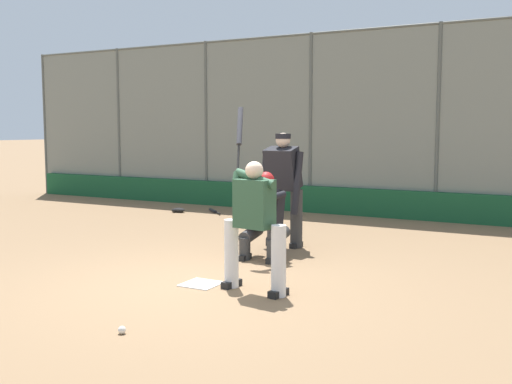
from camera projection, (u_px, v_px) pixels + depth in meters
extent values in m
plane|color=#846647|center=(201.00, 284.00, 7.28)|extent=(160.00, 160.00, 0.00)
cube|color=white|center=(201.00, 284.00, 7.28)|extent=(0.43, 0.43, 0.01)
cylinder|color=#515651|center=(438.00, 123.00, 12.16)|extent=(0.08, 0.08, 4.02)
cylinder|color=#515651|center=(311.00, 123.00, 13.49)|extent=(0.08, 0.08, 4.02)
cylinder|color=#515651|center=(206.00, 124.00, 14.82)|extent=(0.08, 0.08, 4.02)
cylinder|color=#515651|center=(119.00, 124.00, 16.15)|extent=(0.08, 0.08, 4.02)
cylinder|color=#515651|center=(45.00, 125.00, 17.48)|extent=(0.08, 0.08, 4.02)
cube|color=gray|center=(371.00, 123.00, 12.83)|extent=(19.65, 0.01, 4.02)
cylinder|color=#515651|center=(373.00, 29.00, 12.62)|extent=(19.65, 0.06, 0.06)
cube|color=#19512D|center=(368.00, 203.00, 12.92)|extent=(19.26, 0.18, 0.60)
cylinder|color=silver|center=(279.00, 261.00, 6.71)|extent=(0.17, 0.17, 0.82)
cube|color=black|center=(278.00, 293.00, 6.75)|extent=(0.15, 0.29, 0.08)
cylinder|color=silver|center=(231.00, 254.00, 7.12)|extent=(0.17, 0.17, 0.82)
cube|color=black|center=(232.00, 284.00, 7.15)|extent=(0.15, 0.29, 0.08)
cube|color=#2D5138|center=(254.00, 204.00, 6.85)|extent=(0.47, 0.32, 0.56)
sphere|color=beige|center=(254.00, 170.00, 6.81)|extent=(0.21, 0.21, 0.21)
cylinder|color=#2D5138|center=(255.00, 178.00, 6.84)|extent=(0.58, 0.22, 0.21)
cylinder|color=#2D5138|center=(237.00, 177.00, 7.00)|extent=(0.11, 0.15, 0.16)
sphere|color=black|center=(238.00, 172.00, 7.02)|extent=(0.04, 0.04, 0.04)
cylinder|color=black|center=(238.00, 158.00, 7.10)|extent=(0.12, 0.22, 0.33)
cylinder|color=#28282D|center=(240.00, 126.00, 7.30)|extent=(0.20, 0.33, 0.48)
cylinder|color=#333333|center=(272.00, 251.00, 8.44)|extent=(0.16, 0.16, 0.33)
cylinder|color=#333333|center=(278.00, 236.00, 8.61)|extent=(0.21, 0.50, 0.25)
cube|color=black|center=(272.00, 260.00, 8.46)|extent=(0.11, 0.26, 0.08)
cylinder|color=#333333|center=(245.00, 249.00, 8.63)|extent=(0.16, 0.16, 0.33)
cylinder|color=#333333|center=(251.00, 234.00, 8.80)|extent=(0.21, 0.50, 0.25)
cube|color=black|center=(245.00, 257.00, 8.64)|extent=(0.11, 0.26, 0.08)
cube|color=black|center=(266.00, 208.00, 8.71)|extent=(0.49, 0.40, 0.59)
cube|color=#B21E1E|center=(261.00, 209.00, 8.57)|extent=(0.43, 0.16, 0.49)
sphere|color=brown|center=(266.00, 183.00, 8.67)|extent=(0.22, 0.22, 0.22)
sphere|color=#B21E1E|center=(266.00, 180.00, 8.67)|extent=(0.24, 0.24, 0.24)
cylinder|color=black|center=(270.00, 198.00, 8.38)|extent=(0.28, 0.57, 0.17)
ellipsoid|color=black|center=(255.00, 202.00, 8.20)|extent=(0.30, 0.11, 0.24)
cylinder|color=brown|center=(249.00, 205.00, 8.83)|extent=(0.11, 0.33, 0.47)
cylinder|color=#333333|center=(296.00, 219.00, 9.51)|extent=(0.19, 0.19, 0.93)
cube|color=black|center=(296.00, 245.00, 9.55)|extent=(0.12, 0.28, 0.08)
cylinder|color=#333333|center=(273.00, 217.00, 9.72)|extent=(0.19, 0.19, 0.93)
cube|color=black|center=(273.00, 242.00, 9.77)|extent=(0.12, 0.28, 0.08)
cube|color=black|center=(283.00, 168.00, 9.48)|extent=(0.52, 0.46, 0.71)
sphere|color=beige|center=(283.00, 140.00, 9.43)|extent=(0.23, 0.23, 0.23)
cylinder|color=black|center=(283.00, 136.00, 9.42)|extent=(0.24, 0.24, 0.08)
cylinder|color=black|center=(297.00, 183.00, 9.29)|extent=(0.17, 0.26, 0.99)
cylinder|color=black|center=(265.00, 181.00, 9.59)|extent=(0.15, 0.26, 0.99)
sphere|color=black|center=(220.00, 214.00, 13.08)|extent=(0.04, 0.04, 0.04)
cylinder|color=black|center=(218.00, 213.00, 13.24)|extent=(0.27, 0.25, 0.03)
cylinder|color=#28282D|center=(213.00, 210.00, 13.62)|extent=(0.39, 0.36, 0.07)
ellipsoid|color=black|center=(179.00, 210.00, 13.54)|extent=(0.29, 0.19, 0.11)
ellipsoid|color=black|center=(174.00, 211.00, 13.50)|extent=(0.11, 0.08, 0.08)
sphere|color=white|center=(122.00, 330.00, 5.52)|extent=(0.07, 0.07, 0.07)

